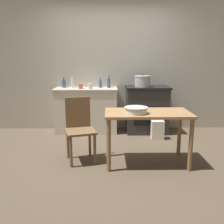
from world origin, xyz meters
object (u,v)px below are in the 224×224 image
Objects in this scene: flour_sack at (157,130)px; cup_center at (90,86)px; chair at (80,127)px; stove at (147,109)px; bottle_left at (109,83)px; stock_pot at (142,81)px; bottle_center_left at (100,84)px; work_table at (147,120)px; bottle_mid_left at (64,84)px; mixing_bowl_large at (136,110)px; cup_center_right at (81,86)px; bottle_far_left at (73,83)px.

flour_sack is 3.29× the size of cup_center.
stove is at bearing 33.51° from chair.
stove is 0.92m from bottle_left.
flour_sack is at bearing -16.82° from cup_center.
flour_sack is at bearing -57.73° from stock_pot.
bottle_left is at bearing -8.42° from bottle_center_left.
work_table is 4.66× the size of bottle_left.
bottle_mid_left is (-1.79, 0.64, 0.78)m from flour_sack.
bottle_mid_left reaches higher than mixing_bowl_large.
cup_center_right is at bearing 78.82° from chair.
flour_sack is at bearing -29.74° from bottle_center_left.
bottle_left is (-0.64, 0.19, -0.05)m from stock_pot.
mixing_bowl_large is 1.25× the size of bottle_left.
bottle_far_left reaches higher than cup_center_right.
bottle_center_left is at bearing 106.64° from mixing_bowl_large.
cup_center is (-1.00, -0.01, -0.09)m from stock_pot.
bottle_far_left is 0.18m from bottle_mid_left.
chair is 10.18× the size of cup_center_right.
bottle_left is 2.39× the size of cup_center.
stove is 1.56m from work_table.
mixing_bowl_large is at bearing -114.84° from flour_sack.
bottle_far_left is at bearing 0.16° from bottle_mid_left.
stock_pot reaches higher than stove.
bottle_center_left reaches higher than stove.
work_table is at bearing -72.30° from bottle_left.
bottle_left is 2.79× the size of cup_center_right.
chair is 1.43m from cup_center_right.
stock_pot reaches higher than bottle_mid_left.
bottle_far_left is 0.96× the size of bottle_left.
bottle_center_left reaches higher than work_table.
bottle_mid_left is 0.41m from cup_center_right.
cup_center_right reaches higher than work_table.
stove is at bearing -8.38° from bottle_center_left.
chair is 1.37m from cup_center.
cup_center is at bearing 121.56° from work_table.
bottle_center_left is at bearing 23.51° from cup_center_right.
work_table is 1.76m from bottle_left.
stock_pot is at bearing -14.82° from bottle_center_left.
bottle_mid_left is at bearing 90.85° from chair.
chair is at bearing -99.62° from bottle_center_left.
bottle_center_left is 2.21× the size of cup_center_right.
stove is 2.94× the size of mixing_bowl_large.
stock_pot is at bearing -2.49° from cup_center_right.
bottle_left reaches higher than bottle_mid_left.
cup_center_right is at bearing -156.49° from bottle_center_left.
stove is at bearing 106.10° from flour_sack.
bottle_left is at bearing 14.26° from cup_center_right.
stove is 1.82m from chair.
bottle_center_left is at bearing 150.26° from flour_sack.
bottle_left is at bearing 101.62° from mixing_bowl_large.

